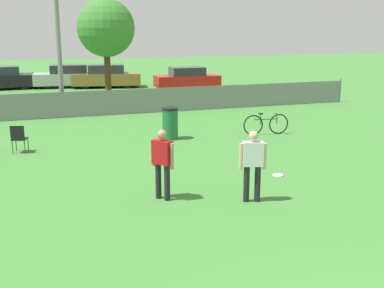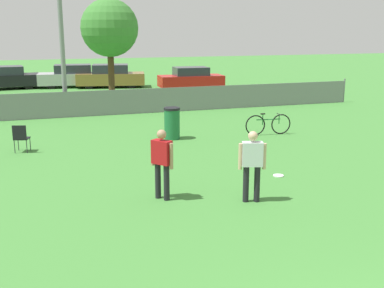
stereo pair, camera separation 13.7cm
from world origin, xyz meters
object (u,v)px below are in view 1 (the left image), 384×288
at_px(bicycle_sideline, 266,124).
at_px(parked_car_red, 187,79).
at_px(frisbee_disc, 278,175).
at_px(parked_car_dark, 0,78).
at_px(player_receiver_white, 253,161).
at_px(parked_car_tan, 107,76).
at_px(player_defender_red, 162,159).
at_px(trash_bin, 170,123).
at_px(tree_near_pole, 106,28).
at_px(parked_car_silver, 69,76).
at_px(folding_chair_sideline, 19,137).

xyz_separation_m(bicycle_sideline, parked_car_red, (1.57, 13.42, 0.29)).
relative_size(frisbee_disc, bicycle_sideline, 0.16).
bearing_deg(parked_car_dark, player_receiver_white, -80.83).
bearing_deg(parked_car_tan, player_defender_red, -84.99).
bearing_deg(trash_bin, bicycle_sideline, -7.59).
distance_m(trash_bin, parked_car_red, 13.90).
height_order(tree_near_pole, bicycle_sideline, tree_near_pole).
bearing_deg(frisbee_disc, parked_car_tan, 92.52).
bearing_deg(parked_car_red, frisbee_disc, -98.35).
height_order(frisbee_disc, parked_car_dark, parked_car_dark).
bearing_deg(bicycle_sideline, player_receiver_white, -114.45).
height_order(player_receiver_white, parked_car_silver, player_receiver_white).
height_order(parked_car_tan, parked_car_red, parked_car_tan).
height_order(tree_near_pole, trash_bin, tree_near_pole).
relative_size(player_defender_red, parked_car_dark, 0.36).
xyz_separation_m(player_receiver_white, frisbee_disc, (1.48, 1.48, -0.90)).
bearing_deg(player_defender_red, parked_car_dark, 153.48).
distance_m(frisbee_disc, parked_car_dark, 23.18).
distance_m(frisbee_disc, parked_car_red, 18.35).
xyz_separation_m(frisbee_disc, parked_car_silver, (-3.21, 21.65, 0.69)).
height_order(folding_chair_sideline, parked_car_tan, parked_car_tan).
bearing_deg(trash_bin, folding_chair_sideline, -176.24).
distance_m(player_receiver_white, parked_car_silver, 23.20).
xyz_separation_m(player_defender_red, trash_bin, (1.89, 5.71, -0.37)).
bearing_deg(folding_chair_sideline, bicycle_sideline, -164.79).
height_order(player_receiver_white, parked_car_red, player_receiver_white).
relative_size(player_defender_red, player_receiver_white, 1.00).
height_order(frisbee_disc, folding_chair_sideline, folding_chair_sideline).
bearing_deg(player_defender_red, tree_near_pole, 137.99).
relative_size(parked_car_dark, parked_car_silver, 0.98).
bearing_deg(bicycle_sideline, parked_car_dark, 124.33).
height_order(parked_car_dark, parked_car_silver, parked_car_silver).
height_order(player_defender_red, frisbee_disc, player_defender_red).
distance_m(trash_bin, parked_car_silver, 16.74).
relative_size(bicycle_sideline, parked_car_silver, 0.37).
bearing_deg(player_receiver_white, folding_chair_sideline, 145.20).
relative_size(folding_chair_sideline, parked_car_silver, 0.19).
relative_size(frisbee_disc, parked_car_tan, 0.06).
distance_m(bicycle_sideline, parked_car_silver, 17.89).
distance_m(tree_near_pole, player_receiver_white, 16.05).
bearing_deg(frisbee_disc, player_defender_red, -167.92).
distance_m(player_receiver_white, trash_bin, 6.50).
height_order(player_defender_red, player_receiver_white, same).
height_order(player_defender_red, bicycle_sideline, player_defender_red).
bearing_deg(tree_near_pole, trash_bin, -86.80).
xyz_separation_m(frisbee_disc, parked_car_tan, (-0.91, 20.77, 0.69)).
bearing_deg(folding_chair_sideline, tree_near_pole, -98.25).
bearing_deg(parked_car_silver, parked_car_tan, -15.35).
bearing_deg(player_receiver_white, parked_car_silver, 111.63).
distance_m(frisbee_disc, parked_car_silver, 21.90).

